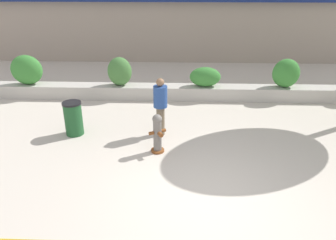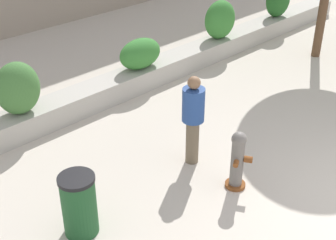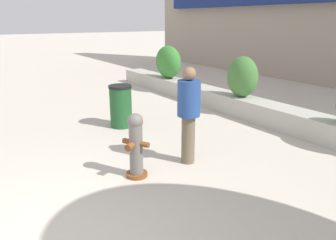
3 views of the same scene
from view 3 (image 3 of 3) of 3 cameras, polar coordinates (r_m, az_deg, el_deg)
hedge_bush_0 at (r=11.61m, az=0.04°, el=10.07°), size 1.19×0.70×1.12m
hedge_bush_1 at (r=8.93m, az=12.82°, el=7.36°), size 0.90×0.70×1.07m
fire_hydrant at (r=5.30m, az=-5.63°, el=-4.36°), size 0.48×0.49×1.08m
pedestrian at (r=5.69m, az=3.63°, el=1.80°), size 0.55×0.55×1.73m
trash_bin at (r=7.89m, az=-8.21°, el=2.42°), size 0.55×0.55×1.01m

